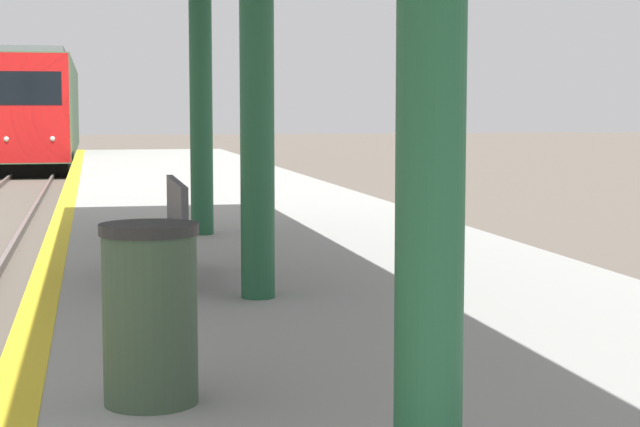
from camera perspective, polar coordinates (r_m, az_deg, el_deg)
The scene contains 3 objects.
train at distance 48.99m, azimuth -14.53°, elevation 5.32°, with size 2.76×22.79×4.60m.
trash_bin at distance 5.81m, azimuth -9.05°, elevation -5.28°, with size 0.53×0.53×0.97m.
bench at distance 9.95m, azimuth -8.33°, elevation -0.72°, with size 0.44×1.82×0.92m.
Camera 1 is at (2.10, -2.21, 2.43)m, focal length 60.00 mm.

